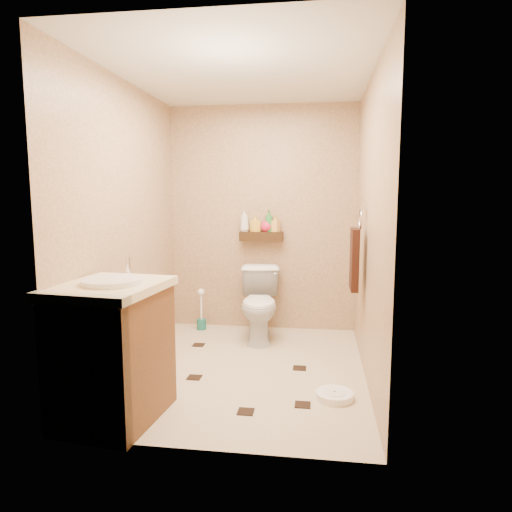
# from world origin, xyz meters

# --- Properties ---
(ground) EXTENTS (2.50, 2.50, 0.00)m
(ground) POSITION_xyz_m (0.00, 0.00, 0.00)
(ground) COLOR beige
(ground) RESTS_ON ground
(wall_back) EXTENTS (2.00, 0.04, 2.40)m
(wall_back) POSITION_xyz_m (0.00, 1.25, 1.20)
(wall_back) COLOR tan
(wall_back) RESTS_ON ground
(wall_front) EXTENTS (2.00, 0.04, 2.40)m
(wall_front) POSITION_xyz_m (0.00, -1.25, 1.20)
(wall_front) COLOR tan
(wall_front) RESTS_ON ground
(wall_left) EXTENTS (0.04, 2.50, 2.40)m
(wall_left) POSITION_xyz_m (-1.00, 0.00, 1.20)
(wall_left) COLOR tan
(wall_left) RESTS_ON ground
(wall_right) EXTENTS (0.04, 2.50, 2.40)m
(wall_right) POSITION_xyz_m (1.00, 0.00, 1.20)
(wall_right) COLOR tan
(wall_right) RESTS_ON ground
(ceiling) EXTENTS (2.00, 2.50, 0.02)m
(ceiling) POSITION_xyz_m (0.00, 0.00, 2.40)
(ceiling) COLOR silver
(ceiling) RESTS_ON wall_back
(wall_shelf) EXTENTS (0.46, 0.14, 0.10)m
(wall_shelf) POSITION_xyz_m (0.00, 1.17, 1.02)
(wall_shelf) COLOR #37220F
(wall_shelf) RESTS_ON wall_back
(floor_accents) EXTENTS (1.17, 1.49, 0.01)m
(floor_accents) POSITION_xyz_m (0.04, -0.06, 0.00)
(floor_accents) COLOR black
(floor_accents) RESTS_ON ground
(toilet) EXTENTS (0.48, 0.75, 0.72)m
(toilet) POSITION_xyz_m (0.03, 0.83, 0.36)
(toilet) COLOR white
(toilet) RESTS_ON ground
(vanity) EXTENTS (0.69, 0.80, 1.04)m
(vanity) POSITION_xyz_m (-0.70, -0.95, 0.46)
(vanity) COLOR brown
(vanity) RESTS_ON ground
(bathroom_scale) EXTENTS (0.34, 0.34, 0.05)m
(bathroom_scale) POSITION_xyz_m (0.74, -0.47, 0.03)
(bathroom_scale) COLOR white
(bathroom_scale) RESTS_ON ground
(toilet_brush) EXTENTS (0.10, 0.10, 0.45)m
(toilet_brush) POSITION_xyz_m (-0.65, 1.07, 0.16)
(toilet_brush) COLOR #19655B
(toilet_brush) RESTS_ON ground
(towel_ring) EXTENTS (0.12, 0.30, 0.76)m
(towel_ring) POSITION_xyz_m (0.91, 0.25, 0.95)
(towel_ring) COLOR silver
(towel_ring) RESTS_ON wall_right
(toilet_paper) EXTENTS (0.12, 0.11, 0.12)m
(toilet_paper) POSITION_xyz_m (-0.94, 0.65, 0.60)
(toilet_paper) COLOR white
(toilet_paper) RESTS_ON wall_left
(bottle_a) EXTENTS (0.11, 0.11, 0.24)m
(bottle_a) POSITION_xyz_m (-0.18, 1.17, 1.19)
(bottle_a) COLOR silver
(bottle_a) RESTS_ON wall_shelf
(bottle_b) EXTENTS (0.11, 0.11, 0.18)m
(bottle_b) POSITION_xyz_m (-0.07, 1.17, 1.16)
(bottle_b) COLOR yellow
(bottle_b) RESTS_ON wall_shelf
(bottle_c) EXTENTS (0.17, 0.17, 0.16)m
(bottle_c) POSITION_xyz_m (0.06, 1.17, 1.15)
(bottle_c) COLOR #DD1A44
(bottle_c) RESTS_ON wall_shelf
(bottle_d) EXTENTS (0.11, 0.11, 0.23)m
(bottle_d) POSITION_xyz_m (0.08, 1.17, 1.19)
(bottle_d) COLOR #2B8337
(bottle_d) RESTS_ON wall_shelf
(bottle_e) EXTENTS (0.11, 0.11, 0.18)m
(bottle_e) POSITION_xyz_m (0.15, 1.17, 1.16)
(bottle_e) COLOR gold
(bottle_e) RESTS_ON wall_shelf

